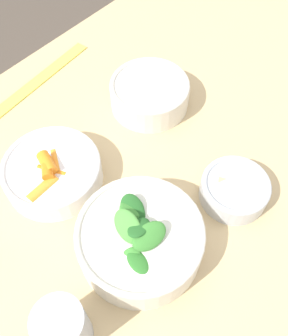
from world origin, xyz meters
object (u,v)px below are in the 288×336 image
bowl_carrots (53,171)px  bowl_greens (140,239)px  bowl_beans_hotdog (150,94)px  ruler (37,82)px  bowl_cookies (234,189)px  cup (64,328)px

bowl_carrots → bowl_greens: size_ratio=0.88×
bowl_beans_hotdog → ruler: bearing=115.6°
bowl_cookies → cup: cup is taller
bowl_cookies → ruler: 0.49m
bowl_carrots → ruler: 0.27m
bowl_carrots → ruler: (0.15, 0.22, -0.03)m
bowl_beans_hotdog → bowl_cookies: size_ratio=1.36×
bowl_cookies → cup: size_ratio=1.16×
bowl_carrots → ruler: size_ratio=0.57×
bowl_carrots → bowl_cookies: size_ratio=1.47×
bowl_greens → bowl_beans_hotdog: size_ratio=1.23×
cup → bowl_cookies: bearing=-8.3°
bowl_carrots → cup: 0.27m
bowl_carrots → bowl_beans_hotdog: 0.26m
cup → bowl_beans_hotdog: bearing=25.9°
bowl_carrots → ruler: bowl_carrots is taller
bowl_greens → bowl_cookies: (0.18, -0.06, -0.01)m
bowl_beans_hotdog → bowl_carrots: bearing=177.9°
bowl_greens → bowl_beans_hotdog: (0.26, 0.20, -0.01)m
bowl_carrots → bowl_greens: (0.00, -0.21, 0.01)m
bowl_cookies → cup: (-0.35, 0.05, 0.03)m
bowl_beans_hotdog → bowl_greens: bearing=-142.6°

